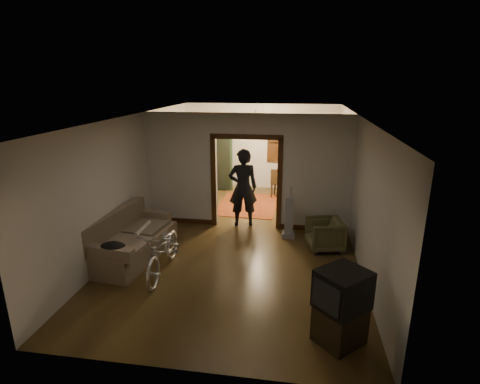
% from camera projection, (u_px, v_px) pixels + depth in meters
% --- Properties ---
extents(floor, '(5.00, 8.50, 0.01)m').
position_uv_depth(floor, '(242.00, 237.00, 8.78)').
color(floor, '#372711').
rests_on(floor, ground).
extents(ceiling, '(5.00, 8.50, 0.01)m').
position_uv_depth(ceiling, '(242.00, 116.00, 7.96)').
color(ceiling, white).
rests_on(ceiling, floor).
extents(wall_back, '(5.00, 0.02, 2.80)m').
position_uv_depth(wall_back, '(261.00, 147.00, 12.39)').
color(wall_back, beige).
rests_on(wall_back, floor).
extents(wall_left, '(0.02, 8.50, 2.80)m').
position_uv_depth(wall_left, '(136.00, 175.00, 8.73)').
color(wall_left, beige).
rests_on(wall_left, floor).
extents(wall_right, '(0.02, 8.50, 2.80)m').
position_uv_depth(wall_right, '(357.00, 184.00, 8.00)').
color(wall_right, beige).
rests_on(wall_right, floor).
extents(partition_wall, '(5.00, 0.14, 2.80)m').
position_uv_depth(partition_wall, '(247.00, 172.00, 9.08)').
color(partition_wall, beige).
rests_on(partition_wall, floor).
extents(door_casing, '(1.74, 0.20, 2.32)m').
position_uv_depth(door_casing, '(247.00, 184.00, 9.16)').
color(door_casing, '#371E0C').
rests_on(door_casing, floor).
extents(far_window, '(0.98, 0.06, 1.28)m').
position_uv_depth(far_window, '(282.00, 143.00, 12.20)').
color(far_window, black).
rests_on(far_window, wall_back).
extents(chandelier, '(0.24, 0.24, 0.24)m').
position_uv_depth(chandelier, '(255.00, 124.00, 10.46)').
color(chandelier, '#FFE0A5').
rests_on(chandelier, ceiling).
extents(light_switch, '(0.08, 0.01, 0.12)m').
position_uv_depth(light_switch, '(290.00, 180.00, 8.90)').
color(light_switch, silver).
rests_on(light_switch, partition_wall).
extents(sofa, '(1.22, 2.24, 0.98)m').
position_uv_depth(sofa, '(133.00, 235.00, 7.65)').
color(sofa, brown).
rests_on(sofa, floor).
extents(rolled_paper, '(0.09, 0.73, 0.09)m').
position_uv_depth(rolled_paper, '(143.00, 228.00, 7.91)').
color(rolled_paper, beige).
rests_on(rolled_paper, sofa).
extents(jacket, '(0.45, 0.34, 0.13)m').
position_uv_depth(jacket, '(113.00, 246.00, 6.73)').
color(jacket, black).
rests_on(jacket, sofa).
extents(bicycle, '(0.71, 1.83, 0.95)m').
position_uv_depth(bicycle, '(164.00, 250.00, 7.04)').
color(bicycle, silver).
rests_on(bicycle, floor).
extents(armchair, '(0.88, 0.86, 0.67)m').
position_uv_depth(armchair, '(325.00, 234.00, 8.10)').
color(armchair, brown).
rests_on(armchair, floor).
extents(tv_stand, '(0.81, 0.80, 0.54)m').
position_uv_depth(tv_stand, '(340.00, 324.00, 5.23)').
color(tv_stand, black).
rests_on(tv_stand, floor).
extents(crt_tv, '(0.86, 0.85, 0.55)m').
position_uv_depth(crt_tv, '(343.00, 290.00, 5.07)').
color(crt_tv, black).
rests_on(crt_tv, tv_stand).
extents(vacuum, '(0.33, 0.29, 0.97)m').
position_uv_depth(vacuum, '(289.00, 218.00, 8.64)').
color(vacuum, gray).
rests_on(vacuum, floor).
extents(person, '(0.80, 0.62, 1.96)m').
position_uv_depth(person, '(243.00, 188.00, 9.25)').
color(person, black).
rests_on(person, floor).
extents(oriental_rug, '(1.80, 2.31, 0.02)m').
position_uv_depth(oriental_rug, '(248.00, 204.00, 11.03)').
color(oriental_rug, maroon).
rests_on(oriental_rug, floor).
extents(locker, '(0.95, 0.64, 1.75)m').
position_uv_depth(locker, '(219.00, 163.00, 12.43)').
color(locker, '#223620').
rests_on(locker, floor).
extents(globe, '(0.25, 0.25, 0.25)m').
position_uv_depth(globe, '(219.00, 131.00, 12.12)').
color(globe, '#1E5972').
rests_on(globe, locker).
extents(desk, '(1.01, 0.72, 0.68)m').
position_uv_depth(desk, '(288.00, 182.00, 12.13)').
color(desk, black).
rests_on(desk, floor).
extents(desk_chair, '(0.48, 0.48, 0.92)m').
position_uv_depth(desk_chair, '(278.00, 182.00, 11.67)').
color(desk_chair, black).
rests_on(desk_chair, floor).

